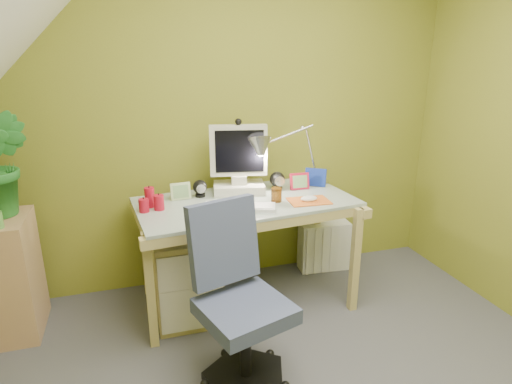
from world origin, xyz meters
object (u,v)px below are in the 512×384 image
object	(u,v)px
desk	(246,252)
monitor	(238,156)
task_chair	(245,310)
side_ledge	(12,276)
desk_lamp	(301,142)
radiator	(324,246)

from	to	relation	value
desk	monitor	distance (m)	0.65
monitor	task_chair	xyz separation A→B (m)	(-0.21, -0.92, -0.57)
monitor	side_ledge	size ratio (longest dim) A/B	0.68
desk	desk_lamp	xyz separation A→B (m)	(0.45, 0.18, 0.69)
desk_lamp	radiator	world-z (taller)	desk_lamp
desk_lamp	monitor	bearing A→B (deg)	165.89
desk_lamp	desk	bearing A→B (deg)	-172.31
radiator	desk	bearing A→B (deg)	-153.71
radiator	task_chair	bearing A→B (deg)	-127.40
monitor	radiator	bearing A→B (deg)	18.86
radiator	monitor	bearing A→B (deg)	-167.16
radiator	desk_lamp	bearing A→B (deg)	-154.34
task_chair	radiator	distance (m)	1.39
monitor	task_chair	size ratio (longest dim) A/B	0.59
desk	radiator	bearing A→B (deg)	15.71
monitor	desk_lamp	size ratio (longest dim) A/B	0.79
side_ledge	radiator	world-z (taller)	side_ledge
task_chair	radiator	size ratio (longest dim) A/B	2.19
desk	monitor	size ratio (longest dim) A/B	2.73
monitor	desk_lamp	xyz separation A→B (m)	(0.45, 0.00, 0.07)
side_ledge	task_chair	bearing A→B (deg)	-33.94
desk	side_ledge	xyz separation A→B (m)	(-1.44, 0.09, 0.00)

